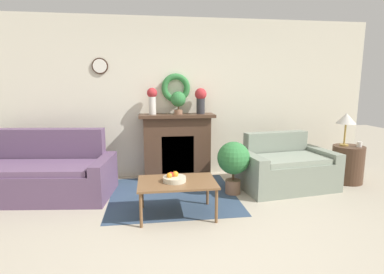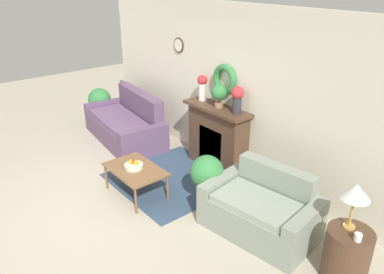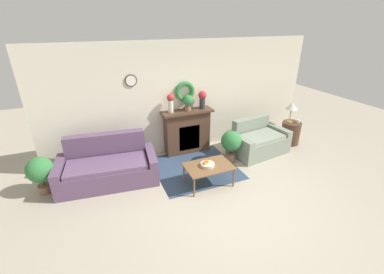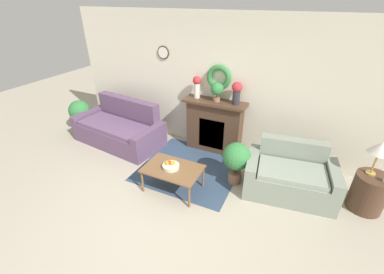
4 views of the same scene
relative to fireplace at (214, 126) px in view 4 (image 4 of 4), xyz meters
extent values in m
plane|color=#ADA38E|center=(0.06, -2.29, -0.56)|extent=(16.00, 16.00, 0.00)
cube|color=#334760|center=(-0.14, -0.84, -0.55)|extent=(1.80, 1.73, 0.01)
cube|color=beige|center=(0.06, 0.21, 0.79)|extent=(6.80, 0.06, 2.70)
cylinder|color=#382319|center=(-1.24, 0.16, 1.33)|extent=(0.26, 0.02, 0.26)
cylinder|color=white|center=(-1.24, 0.15, 1.33)|extent=(0.22, 0.01, 0.22)
torus|color=#337A3D|center=(0.00, 0.12, 0.98)|extent=(0.49, 0.10, 0.49)
cube|color=#4C3323|center=(0.00, 0.01, -0.03)|extent=(1.12, 0.34, 1.05)
cube|color=black|center=(0.00, -0.15, -0.12)|extent=(0.54, 0.02, 0.63)
cube|color=orange|center=(0.00, -0.16, -0.20)|extent=(0.43, 0.01, 0.35)
cube|color=#4C3323|center=(0.00, -0.03, 0.52)|extent=(1.26, 0.41, 0.05)
cube|color=#604766|center=(-2.02, -0.74, -0.35)|extent=(1.70, 0.93, 0.42)
cube|color=#604766|center=(-1.97, -0.27, -0.09)|extent=(1.64, 0.40, 0.93)
cube|color=#604766|center=(-2.90, -0.54, -0.28)|extent=(0.28, 0.96, 0.56)
cube|color=#604766|center=(-1.12, -0.74, -0.28)|extent=(0.28, 0.96, 0.56)
cube|color=#6A4E70|center=(-2.02, -0.74, -0.10)|extent=(1.63, 0.86, 0.08)
cube|color=gray|center=(1.64, -0.86, -0.34)|extent=(1.15, 0.81, 0.44)
cube|color=gray|center=(1.58, -0.43, -0.14)|extent=(1.09, 0.33, 0.83)
cube|color=gray|center=(1.02, -0.85, -0.27)|extent=(0.29, 0.88, 0.58)
cube|color=gray|center=(2.24, -0.68, -0.27)|extent=(0.29, 0.88, 0.58)
cube|color=gray|center=(1.64, -0.86, -0.08)|extent=(1.10, 0.76, 0.08)
cube|color=brown|center=(-0.14, -1.52, -0.13)|extent=(0.95, 0.63, 0.03)
cylinder|color=brown|center=(-0.57, -1.79, -0.35)|extent=(0.04, 0.04, 0.41)
cylinder|color=brown|center=(0.29, -1.79, -0.35)|extent=(0.04, 0.04, 0.41)
cylinder|color=brown|center=(-0.57, -1.25, -0.35)|extent=(0.04, 0.04, 0.41)
cylinder|color=brown|center=(0.29, -1.25, -0.35)|extent=(0.04, 0.04, 0.41)
cylinder|color=beige|center=(-0.17, -1.53, -0.09)|extent=(0.28, 0.28, 0.06)
sphere|color=#B2231E|center=(-0.21, -1.51, -0.04)|extent=(0.07, 0.07, 0.07)
sphere|color=orange|center=(-0.16, -1.50, -0.04)|extent=(0.08, 0.08, 0.08)
sphere|color=orange|center=(-0.23, -1.53, -0.04)|extent=(0.07, 0.07, 0.07)
sphere|color=orange|center=(-0.15, -1.48, -0.04)|extent=(0.06, 0.06, 0.06)
cylinder|color=#4C3323|center=(2.76, -0.64, -0.25)|extent=(0.49, 0.49, 0.61)
cylinder|color=#B28E42|center=(2.69, -0.59, 0.06)|extent=(0.13, 0.13, 0.02)
cylinder|color=#B28E42|center=(2.69, -0.59, 0.24)|extent=(0.03, 0.03, 0.34)
cone|color=silver|center=(2.69, -0.59, 0.50)|extent=(0.31, 0.31, 0.17)
cylinder|color=silver|center=(-0.40, 0.01, 0.69)|extent=(0.12, 0.12, 0.29)
sphere|color=#B72D33|center=(-0.40, 0.01, 0.90)|extent=(0.17, 0.17, 0.17)
cylinder|color=#2D2D33|center=(0.41, 0.01, 0.67)|extent=(0.14, 0.14, 0.26)
sphere|color=#B72D33|center=(0.41, 0.01, 0.88)|extent=(0.20, 0.20, 0.20)
cylinder|color=#8E664C|center=(0.03, -0.01, 0.58)|extent=(0.14, 0.14, 0.08)
cylinder|color=#4C3823|center=(0.03, -0.01, 0.66)|extent=(0.02, 0.02, 0.07)
sphere|color=#337A3D|center=(0.03, -0.01, 0.80)|extent=(0.25, 0.25, 0.25)
cylinder|color=#8E664C|center=(-3.21, -0.54, -0.47)|extent=(0.25, 0.25, 0.17)
cylinder|color=#4C3823|center=(-3.21, -0.54, -0.32)|extent=(0.04, 0.04, 0.14)
sphere|color=#337A3D|center=(-3.21, -0.54, -0.04)|extent=(0.50, 0.50, 0.50)
cylinder|color=#8E664C|center=(0.75, -0.89, -0.45)|extent=(0.22, 0.22, 0.21)
cylinder|color=#4C3823|center=(0.75, -0.89, -0.29)|extent=(0.04, 0.04, 0.13)
sphere|color=#337A3D|center=(0.75, -0.89, -0.02)|extent=(0.48, 0.48, 0.48)
camera|label=1|loc=(-0.44, -5.00, 1.04)|focal=28.00mm
camera|label=2|loc=(4.15, -3.95, 2.57)|focal=35.00mm
camera|label=3|loc=(-2.15, -5.47, 2.55)|focal=24.00mm
camera|label=4|loc=(1.62, -4.48, 2.37)|focal=24.00mm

